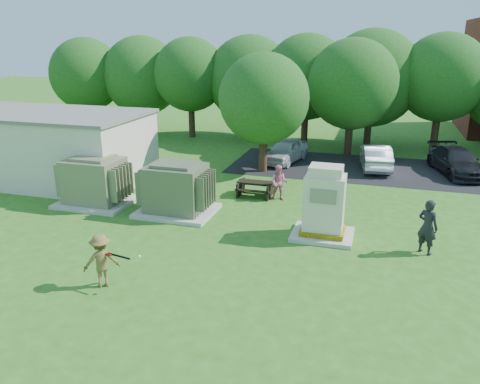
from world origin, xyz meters
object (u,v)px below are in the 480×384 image
(transformer_left, at_px, (95,182))
(generator_cabinet, at_px, (324,206))
(person_by_generator, at_px, (428,227))
(car_silver_a, at_px, (375,157))
(transformer_right, at_px, (176,190))
(picnic_table, at_px, (255,187))
(batter, at_px, (101,261))
(person_at_picnic, at_px, (279,183))
(car_white, at_px, (286,151))
(car_dark, at_px, (456,161))

(transformer_left, xyz_separation_m, generator_cabinet, (9.61, -0.71, 0.16))
(person_by_generator, height_order, car_silver_a, person_by_generator)
(transformer_right, bearing_deg, person_by_generator, -6.67)
(transformer_left, relative_size, picnic_table, 1.92)
(picnic_table, bearing_deg, transformer_right, -130.25)
(batter, relative_size, person_at_picnic, 1.01)
(transformer_left, bearing_deg, picnic_table, 25.33)
(person_at_picnic, bearing_deg, car_white, 97.98)
(generator_cabinet, xyz_separation_m, person_by_generator, (3.37, -0.38, -0.21))
(picnic_table, bearing_deg, batter, -103.18)
(person_by_generator, height_order, car_white, person_by_generator)
(generator_cabinet, bearing_deg, car_dark, 61.20)
(transformer_left, bearing_deg, generator_cabinet, -4.21)
(person_at_picnic, height_order, car_silver_a, person_at_picnic)
(transformer_left, distance_m, picnic_table, 6.85)
(person_at_picnic, height_order, car_white, person_at_picnic)
(person_by_generator, bearing_deg, batter, 63.22)
(picnic_table, relative_size, car_dark, 0.35)
(transformer_right, height_order, generator_cabinet, generator_cabinet)
(picnic_table, height_order, car_dark, car_dark)
(person_by_generator, distance_m, car_dark, 10.71)
(picnic_table, xyz_separation_m, car_white, (0.08, 6.31, 0.23))
(transformer_left, distance_m, person_at_picnic, 7.79)
(picnic_table, xyz_separation_m, person_by_generator, (6.81, -4.01, 0.50))
(generator_cabinet, relative_size, person_by_generator, 1.41)
(transformer_right, height_order, person_by_generator, transformer_right)
(car_white, bearing_deg, person_at_picnic, -68.24)
(person_at_picnic, relative_size, car_silver_a, 0.39)
(generator_cabinet, height_order, picnic_table, generator_cabinet)
(picnic_table, xyz_separation_m, car_dark, (9.00, 6.48, 0.24))
(transformer_right, distance_m, car_silver_a, 11.86)
(person_at_picnic, xyz_separation_m, car_white, (-1.04, 6.51, -0.13))
(car_dark, bearing_deg, person_at_picnic, -154.95)
(generator_cabinet, distance_m, batter, 7.64)
(batter, bearing_deg, transformer_right, -121.47)
(picnic_table, distance_m, person_by_generator, 7.92)
(generator_cabinet, distance_m, car_dark, 11.54)
(person_at_picnic, bearing_deg, batter, -111.27)
(batter, bearing_deg, transformer_left, -90.81)
(transformer_left, height_order, batter, transformer_left)
(person_at_picnic, bearing_deg, car_silver_a, 58.31)
(generator_cabinet, height_order, person_at_picnic, generator_cabinet)
(picnic_table, height_order, batter, batter)
(transformer_right, bearing_deg, car_white, 74.53)
(person_at_picnic, bearing_deg, transformer_left, -160.58)
(transformer_right, bearing_deg, car_silver_a, 51.12)
(transformer_left, bearing_deg, transformer_right, 0.00)
(transformer_right, xyz_separation_m, person_by_generator, (9.28, -1.09, -0.05))
(picnic_table, relative_size, car_white, 0.41)
(transformer_right, height_order, picnic_table, transformer_right)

